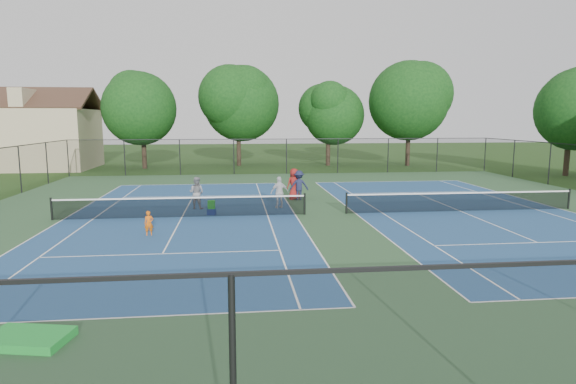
{
  "coord_description": "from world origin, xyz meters",
  "views": [
    {
      "loc": [
        -4.44,
        -23.05,
        4.66
      ],
      "look_at": [
        -1.99,
        -1.0,
        1.3
      ],
      "focal_mm": 30.0,
      "sensor_mm": 36.0,
      "label": 1
    }
  ],
  "objects": [
    {
      "name": "perimeter_fence",
      "position": [
        0.0,
        0.0,
        1.6
      ],
      "size": [
        36.08,
        36.08,
        3.02
      ],
      "color": "black",
      "rests_on": "ground"
    },
    {
      "name": "ball_hopper",
      "position": [
        -5.61,
        0.46,
        0.52
      ],
      "size": [
        0.37,
        0.31,
        0.41
      ],
      "primitive_type": "cube",
      "rotation": [
        0.0,
        0.0,
        -0.1
      ],
      "color": "green",
      "rests_on": "ball_crate"
    },
    {
      "name": "instructor",
      "position": [
        -6.45,
        2.22,
        0.85
      ],
      "size": [
        1.01,
        0.91,
        1.7
      ],
      "primitive_type": "imported",
      "rotation": [
        0.0,
        0.0,
        2.75
      ],
      "color": "gray",
      "rests_on": "ground"
    },
    {
      "name": "bystander_c",
      "position": [
        -1.01,
        4.56,
        0.92
      ],
      "size": [
        1.05,
        0.88,
        1.84
      ],
      "primitive_type": "imported",
      "rotation": [
        0.0,
        0.0,
        3.53
      ],
      "color": "maroon",
      "rests_on": "ground"
    },
    {
      "name": "clapboard_house",
      "position": [
        -23.0,
        25.0,
        3.09
      ],
      "size": [
        10.8,
        8.1,
        7.65
      ],
      "color": "tan",
      "rests_on": "ground"
    },
    {
      "name": "ground",
      "position": [
        0.0,
        0.0,
        0.0
      ],
      "size": [
        140.0,
        140.0,
        0.0
      ],
      "primitive_type": "plane",
      "color": "#234716",
      "rests_on": "ground"
    },
    {
      "name": "ball_crate",
      "position": [
        -5.61,
        0.46,
        0.16
      ],
      "size": [
        0.45,
        0.37,
        0.31
      ],
      "primitive_type": "cube",
      "rotation": [
        0.0,
        0.0,
        -0.16
      ],
      "color": "navy",
      "rests_on": "ground"
    },
    {
      "name": "court_pad",
      "position": [
        0.0,
        0.0,
        0.0
      ],
      "size": [
        36.0,
        36.0,
        0.01
      ],
      "primitive_type": "cube",
      "color": "#2F5430",
      "rests_on": "ground"
    },
    {
      "name": "tennis_court_right",
      "position": [
        7.0,
        0.0,
        0.1
      ],
      "size": [
        12.0,
        23.83,
        1.07
      ],
      "color": "navy",
      "rests_on": "ground"
    },
    {
      "name": "green_tarp",
      "position": [
        -8.83,
        -12.98,
        0.1
      ],
      "size": [
        1.83,
        1.36,
        0.19
      ],
      "primitive_type": "cube",
      "rotation": [
        0.0,
        0.0,
        -0.21
      ],
      "color": "green",
      "rests_on": "ground"
    },
    {
      "name": "tennis_court_left",
      "position": [
        -7.0,
        0.0,
        0.1
      ],
      "size": [
        12.0,
        23.83,
        1.07
      ],
      "color": "navy",
      "rests_on": "ground"
    },
    {
      "name": "tree_back_a",
      "position": [
        -13.0,
        24.0,
        6.04
      ],
      "size": [
        6.8,
        6.8,
        9.15
      ],
      "color": "#2D2116",
      "rests_on": "ground"
    },
    {
      "name": "tree_back_b",
      "position": [
        -4.0,
        26.0,
        6.6
      ],
      "size": [
        7.6,
        7.6,
        10.03
      ],
      "color": "#2D2116",
      "rests_on": "ground"
    },
    {
      "name": "child_player",
      "position": [
        -7.93,
        -3.54,
        0.5
      ],
      "size": [
        0.41,
        0.31,
        1.01
      ],
      "primitive_type": "imported",
      "rotation": [
        0.0,
        0.0,
        0.21
      ],
      "color": "orange",
      "rests_on": "ground"
    },
    {
      "name": "tree_back_d",
      "position": [
        13.0,
        24.0,
        6.82
      ],
      "size": [
        7.8,
        7.8,
        10.37
      ],
      "color": "#2D2116",
      "rests_on": "ground"
    },
    {
      "name": "bystander_a",
      "position": [
        -2.11,
        1.92,
        0.84
      ],
      "size": [
        1.06,
        0.63,
        1.69
      ],
      "primitive_type": "imported",
      "rotation": [
        0.0,
        0.0,
        3.37
      ],
      "color": "silver",
      "rests_on": "ground"
    },
    {
      "name": "tree_back_c",
      "position": [
        5.0,
        25.0,
        5.48
      ],
      "size": [
        6.0,
        6.0,
        8.4
      ],
      "color": "#2D2116",
      "rests_on": "ground"
    },
    {
      "name": "bystander_b",
      "position": [
        -0.75,
        4.38,
        0.86
      ],
      "size": [
        1.12,
        0.66,
        1.73
      ],
      "primitive_type": "imported",
      "rotation": [
        0.0,
        0.0,
        3.13
      ],
      "color": "#1B203D",
      "rests_on": "ground"
    },
    {
      "name": "tree_side_e",
      "position": [
        23.0,
        14.0,
        5.81
      ],
      "size": [
        6.6,
        6.6,
        8.87
      ],
      "color": "#2D2116",
      "rests_on": "ground"
    }
  ]
}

